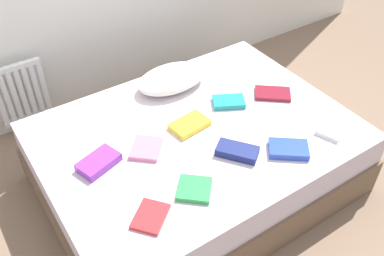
{
  "coord_description": "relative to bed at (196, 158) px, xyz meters",
  "views": [
    {
      "loc": [
        -1.17,
        -1.71,
        2.3
      ],
      "look_at": [
        0.0,
        0.05,
        0.48
      ],
      "focal_mm": 39.96,
      "sensor_mm": 36.0,
      "label": 1
    }
  ],
  "objects": [
    {
      "name": "textbook_yellow",
      "position": [
        -0.02,
        0.05,
        0.27
      ],
      "size": [
        0.26,
        0.19,
        0.04
      ],
      "primitive_type": "cube",
      "rotation": [
        0.0,
        0.0,
        0.12
      ],
      "color": "yellow",
      "rests_on": "bed"
    },
    {
      "name": "textbook_red",
      "position": [
        -0.59,
        -0.45,
        0.26
      ],
      "size": [
        0.25,
        0.25,
        0.02
      ],
      "primitive_type": "cube",
      "rotation": [
        0.0,
        0.0,
        0.68
      ],
      "color": "red",
      "rests_on": "bed"
    },
    {
      "name": "textbook_blue",
      "position": [
        0.35,
        -0.48,
        0.27
      ],
      "size": [
        0.28,
        0.27,
        0.04
      ],
      "primitive_type": "cube",
      "rotation": [
        0.0,
        0.0,
        -0.66
      ],
      "color": "#2847B7",
      "rests_on": "bed"
    },
    {
      "name": "textbook_navy",
      "position": [
        0.08,
        -0.32,
        0.28
      ],
      "size": [
        0.25,
        0.27,
        0.05
      ],
      "primitive_type": "cube",
      "rotation": [
        0.0,
        0.0,
        -0.93
      ],
      "color": "navy",
      "rests_on": "bed"
    },
    {
      "name": "textbook_pink",
      "position": [
        -0.36,
        0.01,
        0.27
      ],
      "size": [
        0.26,
        0.26,
        0.03
      ],
      "primitive_type": "cube",
      "rotation": [
        0.0,
        0.0,
        0.85
      ],
      "color": "pink",
      "rests_on": "bed"
    },
    {
      "name": "textbook_maroon",
      "position": [
        0.66,
        0.01,
        0.27
      ],
      "size": [
        0.29,
        0.27,
        0.03
      ],
      "primitive_type": "cube",
      "rotation": [
        0.0,
        0.0,
        -0.68
      ],
      "color": "maroon",
      "rests_on": "bed"
    },
    {
      "name": "radiator",
      "position": [
        -0.79,
        1.2,
        0.13
      ],
      "size": [
        0.38,
        0.04,
        0.5
      ],
      "color": "white",
      "rests_on": "ground"
    },
    {
      "name": "textbook_white",
      "position": [
        0.74,
        -0.48,
        0.27
      ],
      "size": [
        0.28,
        0.23,
        0.03
      ],
      "primitive_type": "cube",
      "rotation": [
        0.0,
        0.0,
        0.35
      ],
      "color": "white",
      "rests_on": "bed"
    },
    {
      "name": "textbook_teal",
      "position": [
        0.34,
        0.1,
        0.27
      ],
      "size": [
        0.26,
        0.23,
        0.04
      ],
      "primitive_type": "cube",
      "rotation": [
        0.0,
        0.0,
        -0.5
      ],
      "color": "teal",
      "rests_on": "bed"
    },
    {
      "name": "bed",
      "position": [
        0.0,
        0.0,
        0.0
      ],
      "size": [
        2.0,
        1.5,
        0.5
      ],
      "color": "brown",
      "rests_on": "ground"
    },
    {
      "name": "pillow",
      "position": [
        0.12,
        0.5,
        0.32
      ],
      "size": [
        0.53,
        0.33,
        0.14
      ],
      "primitive_type": "ellipsoid",
      "color": "white",
      "rests_on": "bed"
    },
    {
      "name": "ground_plane",
      "position": [
        0.0,
        0.0,
        -0.25
      ],
      "size": [
        8.0,
        8.0,
        0.0
      ],
      "primitive_type": "plane",
      "color": "#7F6651"
    },
    {
      "name": "textbook_green",
      "position": [
        -0.3,
        -0.42,
        0.27
      ],
      "size": [
        0.25,
        0.25,
        0.03
      ],
      "primitive_type": "cube",
      "rotation": [
        0.0,
        0.0,
        -0.73
      ],
      "color": "green",
      "rests_on": "bed"
    },
    {
      "name": "textbook_purple",
      "position": [
        -0.65,
        0.05,
        0.28
      ],
      "size": [
        0.27,
        0.21,
        0.05
      ],
      "primitive_type": "cube",
      "rotation": [
        0.0,
        0.0,
        0.31
      ],
      "color": "purple",
      "rests_on": "bed"
    }
  ]
}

